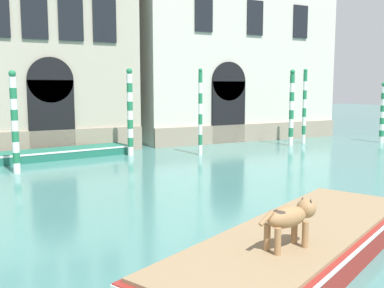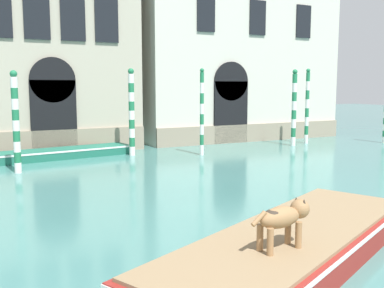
# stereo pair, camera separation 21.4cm
# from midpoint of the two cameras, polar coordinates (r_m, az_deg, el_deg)

# --- Properties ---
(palazzo_left) EXTENTS (10.11, 6.13, 13.04)m
(palazzo_left) POSITION_cam_midpoint_polar(r_m,az_deg,el_deg) (25.14, -19.91, 14.38)
(palazzo_left) COLOR #B2A893
(palazzo_left) RESTS_ON ground_plane
(palazzo_right) EXTENTS (12.68, 6.13, 16.34)m
(palazzo_right) POSITION_cam_midpoint_polar(r_m,az_deg,el_deg) (29.59, 5.02, 16.87)
(palazzo_right) COLOR beige
(palazzo_right) RESTS_ON ground_plane
(boat_foreground) EXTENTS (7.60, 5.07, 0.59)m
(boat_foreground) POSITION_cam_midpoint_polar(r_m,az_deg,el_deg) (8.82, 13.45, -12.22)
(boat_foreground) COLOR maroon
(boat_foreground) RESTS_ON ground_plane
(dog_on_deck) EXTENTS (1.20, 0.42, 0.80)m
(dog_on_deck) POSITION_cam_midpoint_polar(r_m,az_deg,el_deg) (7.59, 12.37, -9.09)
(dog_on_deck) COLOR #997047
(dog_on_deck) RESTS_ON boat_foreground
(boat_moored_near_palazzo) EXTENTS (7.00, 2.24, 0.43)m
(boat_moored_near_palazzo) POSITION_cam_midpoint_polar(r_m,az_deg,el_deg) (21.08, -16.64, -1.16)
(boat_moored_near_palazzo) COLOR #1E6651
(boat_moored_near_palazzo) RESTS_ON ground_plane
(mooring_pole_0) EXTENTS (0.19, 0.19, 4.07)m
(mooring_pole_0) POSITION_cam_midpoint_polar(r_m,az_deg,el_deg) (21.06, 1.55, 4.11)
(mooring_pole_0) COLOR white
(mooring_pole_0) RESTS_ON ground_plane
(mooring_pole_1) EXTENTS (0.27, 0.27, 4.14)m
(mooring_pole_1) POSITION_cam_midpoint_polar(r_m,az_deg,el_deg) (25.08, 13.07, 4.54)
(mooring_pole_1) COLOR white
(mooring_pole_1) RESTS_ON ground_plane
(mooring_pole_3) EXTENTS (0.22, 0.22, 4.22)m
(mooring_pole_3) POSITION_cam_midpoint_polar(r_m,az_deg,el_deg) (26.29, 14.64, 4.69)
(mooring_pole_3) COLOR white
(mooring_pole_3) RESTS_ON ground_plane
(mooring_pole_4) EXTENTS (0.27, 0.27, 3.82)m
(mooring_pole_4) POSITION_cam_midpoint_polar(r_m,az_deg,el_deg) (17.82, -21.15, 2.65)
(mooring_pole_4) COLOR white
(mooring_pole_4) RESTS_ON ground_plane
(mooring_pole_5) EXTENTS (0.28, 0.28, 4.06)m
(mooring_pole_5) POSITION_cam_midpoint_polar(r_m,az_deg,el_deg) (21.13, -7.39, 4.07)
(mooring_pole_5) COLOR white
(mooring_pole_5) RESTS_ON ground_plane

